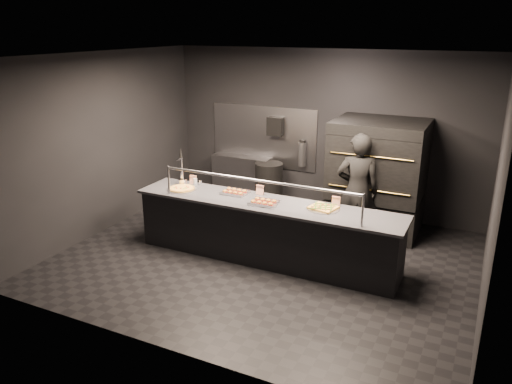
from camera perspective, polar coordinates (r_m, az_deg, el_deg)
room at (r=7.20m, az=1.17°, el=3.29°), size 6.04×6.00×3.00m
service_counter at (r=7.49m, az=1.12°, el=-4.45°), size 4.10×0.78×1.37m
pizza_oven at (r=8.68m, az=13.68°, el=1.81°), size 1.50×1.23×1.91m
prep_shelf at (r=10.12m, az=-1.61°, el=1.66°), size 1.20×0.35×0.90m
towel_dispenser at (r=9.62m, az=2.26°, el=7.52°), size 0.30×0.20×0.35m
fire_extinguisher at (r=9.54m, az=5.28°, el=4.34°), size 0.14×0.14×0.51m
beer_tap at (r=8.19m, az=-8.48°, el=2.06°), size 0.16×0.23×0.61m
round_pizza at (r=7.97m, az=-8.50°, el=0.39°), size 0.47×0.47×0.03m
slider_tray_a at (r=7.70m, az=-2.45°, el=-0.00°), size 0.40×0.30×0.06m
slider_tray_b at (r=7.25m, az=0.88°, el=-1.18°), size 0.45×0.37×0.06m
square_pizza at (r=7.11m, az=7.69°, el=-1.80°), size 0.45×0.45×0.05m
condiment_jar at (r=8.17m, az=-6.78°, el=1.18°), size 0.16×0.06×0.10m
tent_cards at (r=7.63m, az=0.45°, el=0.26°), size 2.53×0.04×0.15m
trash_bin at (r=9.63m, az=1.48°, el=0.73°), size 0.53×0.53×0.89m
worker at (r=8.02m, az=11.47°, el=0.19°), size 0.77×0.62×1.83m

